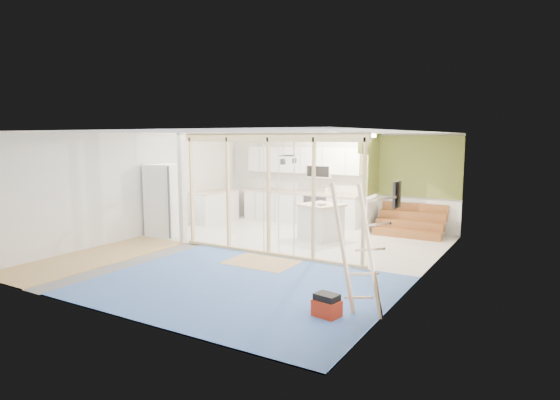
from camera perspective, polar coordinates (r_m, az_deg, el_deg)
The scene contains 17 objects.
room at distance 9.95m, azimuth -2.87°, elevation 0.72°, with size 7.01×8.01×2.61m.
floor_overlays at distance 10.20m, azimuth -2.29°, elevation -6.49°, with size 7.00×8.00×0.03m.
stud_frame at distance 10.05m, azimuth -4.04°, elevation 2.44°, with size 4.66×0.14×2.60m.
base_cabinets at distance 13.73m, azimuth -0.73°, elevation -0.87°, with size 4.45×2.24×0.93m.
upper_cabinets at distance 13.61m, azimuth 3.03°, elevation 4.77°, with size 3.60×0.41×0.85m.
green_partition at distance 12.47m, azimuth 14.49°, elevation 0.24°, with size 2.25×1.51×2.60m.
pot_rack at distance 11.66m, azimuth 0.98°, elevation 5.17°, with size 0.52×0.52×0.72m.
sheathing_panel at distance 6.65m, azimuth 12.90°, elevation -2.92°, with size 0.02×4.00×2.60m, color tan.
electrical_panel at distance 7.18m, azimuth 14.06°, elevation 0.64°, with size 0.04×0.30×0.40m, color #3A3A3F.
ceiling_light at distance 11.95m, azimuth 10.86°, elevation 7.71°, with size 0.32×0.32×0.08m, color #FFEABF.
fridge at distance 12.27m, azimuth -13.77°, elevation -0.00°, with size 0.92×0.89×1.82m.
island at distance 11.45m, azimuth 5.01°, elevation -2.72°, with size 1.16×1.16×0.89m.
bowl at distance 11.21m, azimuth 5.10°, elevation -0.46°, with size 0.24×0.24×0.06m, color white.
soap_bottle_a at distance 14.09m, azimuth -0.16°, elevation 1.80°, with size 0.10×0.10×0.27m, color silver.
soap_bottle_b at distance 13.32m, azimuth 5.73°, elevation 1.30°, with size 0.10×0.10×0.21m, color silver.
toolbox at distance 6.71m, azimuth 5.72°, elevation -12.75°, with size 0.40×0.33×0.34m.
ladder at distance 6.64m, azimuth 9.69°, elevation -5.98°, with size 1.00×0.10×1.85m.
Camera 1 is at (5.44, -8.24, 2.50)m, focal length 30.00 mm.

